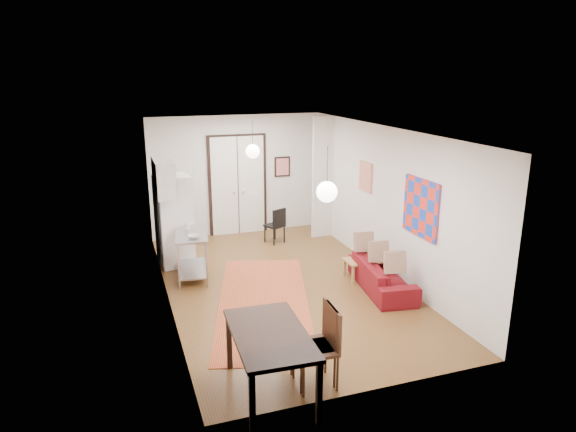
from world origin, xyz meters
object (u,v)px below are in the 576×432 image
object	(u,v)px
dining_chair_near	(310,335)
dining_table	(270,339)
sofa	(382,275)
dining_chair_far	(312,338)
black_side_chair	(273,221)
fridge	(174,221)
coffee_table	(366,261)
kitchen_counter	(192,249)

from	to	relation	value
dining_chair_near	dining_table	bearing A→B (deg)	-69.49
dining_chair_near	sofa	bearing A→B (deg)	136.36
sofa	dining_chair_far	xyz separation A→B (m)	(-2.29, -2.28, 0.34)
black_side_chair	fridge	bearing A→B (deg)	-6.37
coffee_table	dining_chair_far	world-z (taller)	dining_chair_far
dining_chair_far	dining_chair_near	bearing A→B (deg)	-177.45
fridge	black_side_chair	size ratio (longest dim) A/B	2.23
fridge	black_side_chair	xyz separation A→B (m)	(2.37, 0.75, -0.45)
sofa	fridge	xyz separation A→B (m)	(-3.43, 2.55, 0.67)
kitchen_counter	dining_chair_far	size ratio (longest dim) A/B	1.19
coffee_table	dining_table	world-z (taller)	dining_table
coffee_table	black_side_chair	world-z (taller)	black_side_chair
kitchen_counter	black_side_chair	world-z (taller)	kitchen_counter
dining_chair_near	fridge	bearing A→B (deg)	-163.96
sofa	kitchen_counter	bearing A→B (deg)	69.87
fridge	dining_chair_near	bearing A→B (deg)	-84.51
sofa	kitchen_counter	xyz separation A→B (m)	(-3.21, 1.71, 0.31)
fridge	dining_chair_far	xyz separation A→B (m)	(1.14, -4.83, -0.33)
sofa	coffee_table	xyz separation A→B (m)	(-0.01, 0.63, 0.05)
black_side_chair	kitchen_counter	bearing A→B (deg)	12.55
dining_chair_near	black_side_chair	distance (m)	5.63
kitchen_counter	black_side_chair	size ratio (longest dim) A/B	1.49
sofa	dining_chair_near	size ratio (longest dim) A/B	1.76
sofa	dining_chair_far	bearing A→B (deg)	142.92
fridge	dining_chair_near	size ratio (longest dim) A/B	1.78
coffee_table	dining_chair_near	bearing A→B (deg)	-128.95
coffee_table	dining_table	bearing A→B (deg)	-133.68
fridge	dining_chair_far	size ratio (longest dim) A/B	1.78
kitchen_counter	sofa	bearing A→B (deg)	-20.13
sofa	dining_chair_far	world-z (taller)	dining_chair_far
dining_table	dining_chair_far	world-z (taller)	dining_chair_far
kitchen_counter	dining_chair_far	xyz separation A→B (m)	(0.92, -4.00, 0.03)
dining_chair_far	black_side_chair	size ratio (longest dim) A/B	1.25
sofa	black_side_chair	xyz separation A→B (m)	(-1.06, 3.30, 0.22)
coffee_table	dining_chair_far	size ratio (longest dim) A/B	0.80
kitchen_counter	dining_chair_near	bearing A→B (deg)	-68.80
kitchen_counter	black_side_chair	distance (m)	2.67
dining_chair_near	dining_chair_far	distance (m)	0.09
kitchen_counter	dining_table	xyz separation A→B (m)	(0.32, -4.11, 0.17)
dining_table	sofa	bearing A→B (deg)	39.61
coffee_table	dining_table	xyz separation A→B (m)	(-2.88, -3.02, 0.44)
dining_table	dining_chair_far	xyz separation A→B (m)	(0.60, 0.11, -0.14)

